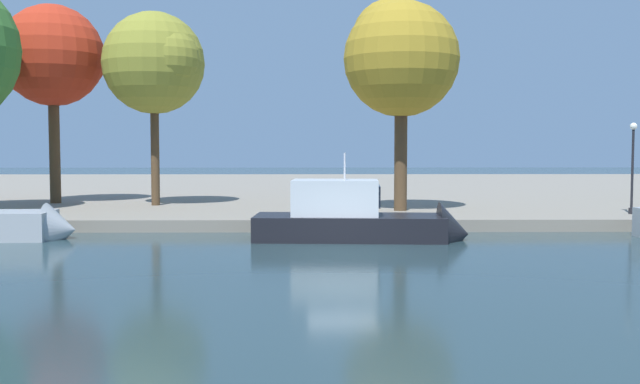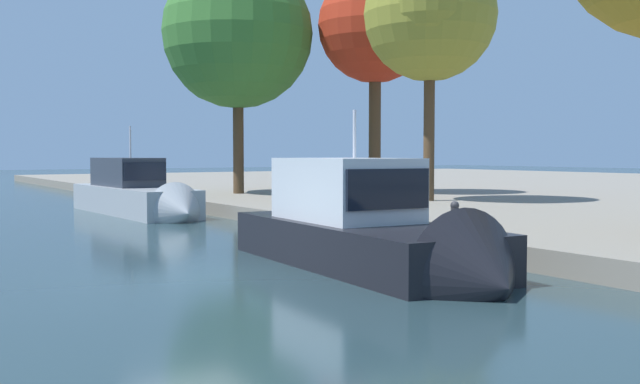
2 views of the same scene
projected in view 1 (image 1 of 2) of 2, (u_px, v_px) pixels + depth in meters
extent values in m
plane|color=#23383D|center=(343.00, 254.00, 25.94)|extent=(220.00, 220.00, 0.00)
cube|color=gray|center=(324.00, 190.00, 59.86)|extent=(120.00, 55.00, 0.56)
cone|color=#9EA3A8|center=(61.00, 230.00, 30.08)|extent=(1.30, 2.32, 2.27)
cube|color=black|center=(349.00, 233.00, 29.85)|extent=(7.97, 3.27, 1.52)
cone|color=black|center=(454.00, 234.00, 29.65)|extent=(1.36, 2.73, 2.66)
cube|color=silver|center=(335.00, 198.00, 29.79)|extent=(3.65, 2.45, 1.47)
cube|color=black|center=(368.00, 196.00, 29.72)|extent=(1.06, 2.16, 0.88)
cylinder|color=silver|center=(345.00, 166.00, 29.69)|extent=(0.08, 0.08, 1.12)
cylinder|color=#2D2D33|center=(337.00, 212.00, 33.12)|extent=(0.21, 0.21, 0.64)
sphere|color=#2D2D33|center=(337.00, 203.00, 33.10)|extent=(0.23, 0.23, 0.23)
cylinder|color=black|center=(632.00, 172.00, 35.25)|extent=(0.12, 0.12, 4.15)
sphere|color=white|center=(634.00, 126.00, 35.11)|extent=(0.34, 0.34, 0.34)
cylinder|color=black|center=(631.00, 211.00, 35.36)|extent=(0.26, 0.26, 0.30)
cylinder|color=#4C3823|center=(401.00, 157.00, 37.12)|extent=(0.67, 0.67, 5.57)
sphere|color=olive|center=(401.00, 59.00, 36.81)|extent=(5.93, 5.93, 5.93)
sphere|color=olive|center=(391.00, 38.00, 37.18)|extent=(3.99, 3.99, 3.99)
sphere|color=olive|center=(414.00, 44.00, 37.00)|extent=(3.30, 3.30, 3.30)
cylinder|color=#4C3823|center=(155.00, 153.00, 40.53)|extent=(0.47, 0.47, 5.85)
sphere|color=olive|center=(154.00, 63.00, 40.22)|extent=(5.69, 5.69, 5.69)
sphere|color=olive|center=(166.00, 59.00, 39.47)|extent=(3.74, 3.74, 3.74)
sphere|color=olive|center=(145.00, 73.00, 41.63)|extent=(3.15, 3.15, 3.15)
cylinder|color=#4C3823|center=(55.00, 149.00, 42.15)|extent=(0.62, 0.62, 6.40)
sphere|color=#B22D19|center=(52.00, 55.00, 41.81)|extent=(5.87, 5.87, 5.87)
sphere|color=#B22D19|center=(31.00, 65.00, 41.96)|extent=(3.47, 3.47, 3.47)
sphere|color=#B22D19|center=(79.00, 64.00, 42.35)|extent=(2.93, 2.93, 2.93)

